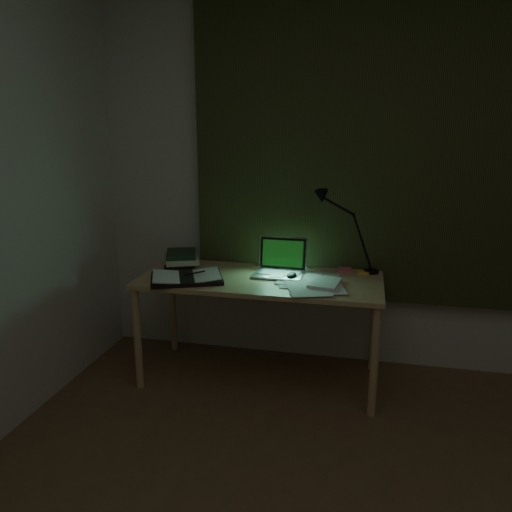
{
  "coord_description": "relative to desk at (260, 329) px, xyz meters",
  "views": [
    {
      "loc": [
        -0.01,
        -1.18,
        1.52
      ],
      "look_at": [
        -0.61,
        1.49,
        0.82
      ],
      "focal_mm": 35.0,
      "sensor_mm": 36.0,
      "label": 1
    }
  ],
  "objects": [
    {
      "name": "open_textbook",
      "position": [
        -0.41,
        -0.14,
        0.35
      ],
      "size": [
        0.49,
        0.43,
        0.04
      ],
      "primitive_type": null,
      "rotation": [
        0.0,
        0.0,
        0.4
      ],
      "color": "white",
      "rests_on": "desk"
    },
    {
      "name": "desk",
      "position": [
        0.0,
        0.0,
        0.0
      ],
      "size": [
        1.44,
        0.63,
        0.66
      ],
      "primitive_type": null,
      "color": "tan",
      "rests_on": "floor"
    },
    {
      "name": "desk_lamp",
      "position": [
        0.65,
        0.25,
        0.58
      ],
      "size": [
        0.38,
        0.32,
        0.5
      ],
      "primitive_type": null,
      "rotation": [
        0.0,
        0.0,
        -0.22
      ],
      "color": "black",
      "rests_on": "desk"
    },
    {
      "name": "book_stack",
      "position": [
        -0.57,
        0.15,
        0.38
      ],
      "size": [
        0.26,
        0.29,
        0.1
      ],
      "primitive_type": null,
      "rotation": [
        0.0,
        0.0,
        0.26
      ],
      "color": "white",
      "rests_on": "desk"
    },
    {
      "name": "wall_back",
      "position": [
        0.61,
        0.39,
        0.92
      ],
      "size": [
        3.5,
        0.0,
        2.5
      ],
      "primitive_type": "cube",
      "color": "silver",
      "rests_on": "ground"
    },
    {
      "name": "sticky_pink",
      "position": [
        0.49,
        0.25,
        0.34
      ],
      "size": [
        0.09,
        0.09,
        0.02
      ],
      "primitive_type": "cube",
      "rotation": [
        0.0,
        0.0,
        0.1
      ],
      "color": "#FF637A",
      "rests_on": "desk"
    },
    {
      "name": "mouse",
      "position": [
        0.18,
        0.03,
        0.35
      ],
      "size": [
        0.06,
        0.09,
        0.03
      ],
      "primitive_type": "ellipsoid",
      "rotation": [
        0.0,
        0.0,
        -0.03
      ],
      "color": "black",
      "rests_on": "desk"
    },
    {
      "name": "loose_papers",
      "position": [
        0.34,
        -0.04,
        0.34
      ],
      "size": [
        0.41,
        0.43,
        0.02
      ],
      "primitive_type": null,
      "rotation": [
        0.0,
        0.0,
        -0.16
      ],
      "color": "white",
      "rests_on": "desk"
    },
    {
      "name": "sticky_yellow",
      "position": [
        0.6,
        0.23,
        0.34
      ],
      "size": [
        0.07,
        0.07,
        0.01
      ],
      "primitive_type": "cube",
      "rotation": [
        0.0,
        0.0,
        0.08
      ],
      "color": "yellow",
      "rests_on": "desk"
    },
    {
      "name": "laptop",
      "position": [
        0.1,
        0.06,
        0.43
      ],
      "size": [
        0.31,
        0.35,
        0.21
      ],
      "primitive_type": null,
      "rotation": [
        0.0,
        0.0,
        -0.05
      ],
      "color": "silver",
      "rests_on": "desk"
    },
    {
      "name": "curtain",
      "position": [
        0.61,
        0.35,
        1.12
      ],
      "size": [
        2.2,
        0.06,
        2.0
      ],
      "primitive_type": "cube",
      "color": "#2F351A",
      "rests_on": "wall_back"
    }
  ]
}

